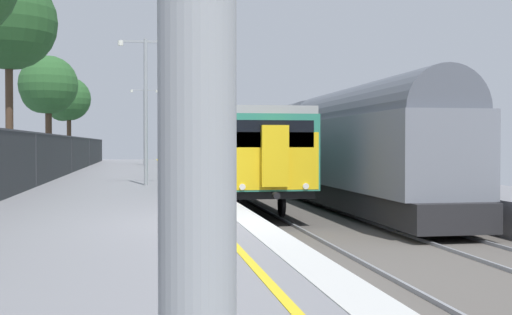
{
  "coord_description": "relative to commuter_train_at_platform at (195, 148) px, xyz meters",
  "views": [
    {
      "loc": [
        -1.69,
        -12.44,
        1.51
      ],
      "look_at": [
        1.73,
        7.45,
        1.1
      ],
      "focal_mm": 46.04,
      "sensor_mm": 36.0,
      "label": 1
    }
  ],
  "objects": [
    {
      "name": "signal_gantry",
      "position": [
        -1.47,
        -17.58,
        1.72
      ],
      "size": [
        1.1,
        0.24,
        4.77
      ],
      "color": "#47474C",
      "rests_on": "ground"
    },
    {
      "name": "platform_lamp_mid",
      "position": [
        -3.69,
        -24.54,
        1.93
      ],
      "size": [
        2.0,
        0.2,
        5.39
      ],
      "color": "#93999E",
      "rests_on": "ground"
    },
    {
      "name": "commuter_train_at_platform",
      "position": [
        0.0,
        0.0,
        0.0
      ],
      "size": [
        2.83,
        60.93,
        3.81
      ],
      "color": "#2D846B",
      "rests_on": "ground"
    },
    {
      "name": "background_tree_right",
      "position": [
        -9.28,
        -20.15,
        5.26
      ],
      "size": [
        4.0,
        4.0,
        8.64
      ],
      "color": "#473323",
      "rests_on": "ground"
    },
    {
      "name": "ground",
      "position": [
        0.54,
        -36.63,
        -1.88
      ],
      "size": [
        17.4,
        110.0,
        1.21
      ],
      "color": "gray"
    },
    {
      "name": "background_tree_back",
      "position": [
        -9.79,
        -5.95,
        3.85
      ],
      "size": [
        3.69,
        3.69,
        7.12
      ],
      "color": "#473323",
      "rests_on": "ground"
    },
    {
      "name": "freight_train_adjacent_track",
      "position": [
        4.0,
        -11.93,
        0.22
      ],
      "size": [
        2.6,
        43.89,
        4.55
      ],
      "color": "#232326",
      "rests_on": "ground"
    },
    {
      "name": "background_tree_left",
      "position": [
        -9.46,
        2.2,
        3.52
      ],
      "size": [
        3.4,
        3.39,
        6.58
      ],
      "color": "#473323",
      "rests_on": "ground"
    },
    {
      "name": "platform_lamp_far",
      "position": [
        -3.69,
        -1.18,
        2.0
      ],
      "size": [
        2.0,
        0.2,
        5.51
      ],
      "color": "#93999E",
      "rests_on": "ground"
    }
  ]
}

